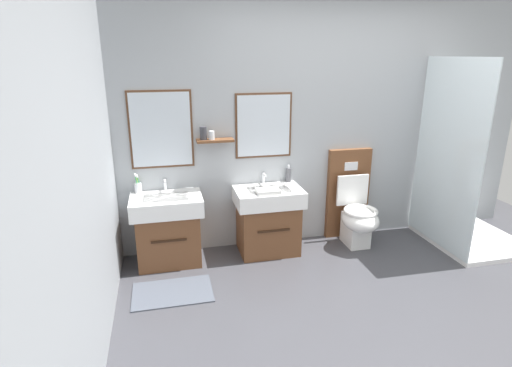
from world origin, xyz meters
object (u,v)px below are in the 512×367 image
vanity_sink_left (168,227)px  folded_hand_towel (268,191)px  soap_dispenser (288,175)px  vanity_sink_right (268,218)px  toilet (354,209)px  toothbrush_cup (138,187)px  shower_tray (463,208)px

vanity_sink_left → folded_hand_towel: (0.97, -0.15, 0.34)m
soap_dispenser → vanity_sink_left: bearing=-172.1°
soap_dispenser → folded_hand_towel: size_ratio=0.83×
vanity_sink_right → vanity_sink_left: bearing=180.0°
toilet → soap_dispenser: toilet is taller
toothbrush_cup → vanity_sink_left: bearing=-33.1°
toilet → toothbrush_cup: bearing=175.9°
vanity_sink_left → soap_dispenser: soap_dispenser is taller
toothbrush_cup → soap_dispenser: size_ratio=1.09×
vanity_sink_left → toilet: bearing=0.2°
vanity_sink_right → folded_hand_towel: (-0.04, -0.15, 0.34)m
soap_dispenser → folded_hand_towel: soap_dispenser is taller
toilet → soap_dispenser: 0.81m
vanity_sink_left → toothbrush_cup: bearing=146.9°
toilet → toothbrush_cup: (-2.22, 0.16, 0.36)m
toilet → shower_tray: bearing=-16.1°
toilet → folded_hand_towel: bearing=-171.3°
vanity_sink_left → toilet: (1.96, 0.01, 0.01)m
vanity_sink_left → shower_tray: (3.06, -0.31, 0.05)m
vanity_sink_left → vanity_sink_right: size_ratio=1.00×
vanity_sink_right → shower_tray: bearing=-8.6°
toilet → toothbrush_cup: 2.26m
soap_dispenser → vanity_sink_right: bearing=-146.3°
toothbrush_cup → folded_hand_towel: toothbrush_cup is taller
vanity_sink_right → shower_tray: size_ratio=0.35×
vanity_sink_right → soap_dispenser: size_ratio=3.75×
vanity_sink_right → shower_tray: shower_tray is taller
vanity_sink_right → folded_hand_towel: size_ratio=3.11×
vanity_sink_left → vanity_sink_right: 1.01m
vanity_sink_right → shower_tray: 2.08m
vanity_sink_right → toilet: bearing=0.4°
vanity_sink_right → toilet: 0.96m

